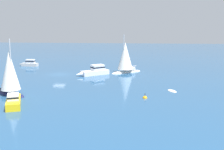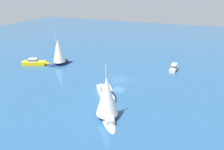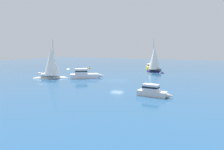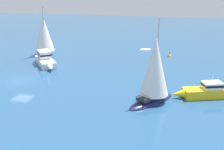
# 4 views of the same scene
# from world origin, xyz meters

# --- Properties ---
(ground_plane) EXTENTS (160.00, 160.00, 0.00)m
(ground_plane) POSITION_xyz_m (0.00, 0.00, 0.00)
(ground_plane) COLOR navy
(ketch) EXTENTS (5.80, 7.20, 8.94)m
(ketch) POSITION_xyz_m (3.36, -14.24, 3.12)
(ketch) COLOR silver
(ketch) RESTS_ON ground
(yacht) EXTENTS (5.25, 6.74, 9.46)m
(yacht) POSITION_xyz_m (-17.57, 3.30, 3.21)
(yacht) COLOR #191E4C
(yacht) RESTS_ON ground
(cabin_cruiser) EXTENTS (1.76, 5.10, 1.70)m
(cabin_cruiser) POSITION_xyz_m (10.49, 10.21, 0.70)
(cabin_cruiser) COLOR silver
(cabin_cruiser) RESTS_ON ground
(launch) EXTENTS (5.75, 6.96, 2.12)m
(launch) POSITION_xyz_m (0.18, -7.77, 0.81)
(launch) COLOR white
(launch) RESTS_ON ground
(launch_1) EXTENTS (7.36, 3.89, 2.88)m
(launch_1) POSITION_xyz_m (-23.28, 0.52, 0.67)
(launch_1) COLOR yellow
(launch_1) RESTS_ON ground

